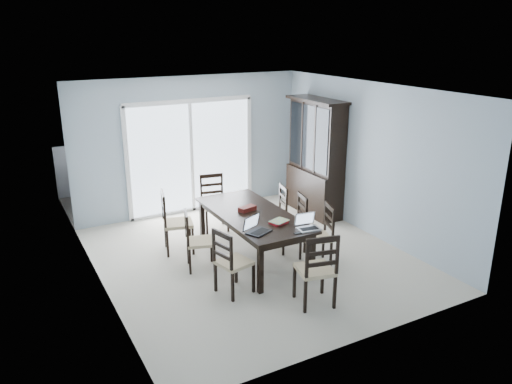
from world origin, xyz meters
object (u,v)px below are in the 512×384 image
at_px(chair_right_mid, 296,217).
at_px(hot_tub, 145,177).
at_px(chair_right_far, 278,206).
at_px(chair_end_far, 213,196).
at_px(cell_phone, 298,233).
at_px(chair_left_mid, 194,234).
at_px(chair_left_near, 229,256).
at_px(dining_table, 253,218).
at_px(china_hutch, 316,159).
at_px(game_box, 247,208).
at_px(chair_right_near, 322,228).
at_px(laptop_silver, 309,226).
at_px(laptop_dark, 259,229).
at_px(chair_left_far, 171,215).
at_px(chair_end_near, 318,263).

distance_m(chair_right_mid, hot_tub, 3.95).
distance_m(chair_right_mid, chair_right_far, 0.63).
relative_size(chair_end_far, cell_phone, 10.13).
bearing_deg(chair_left_mid, chair_left_near, 23.91).
distance_m(dining_table, china_hutch, 2.41).
bearing_deg(chair_left_near, game_box, 127.41).
bearing_deg(chair_right_near, chair_right_mid, 23.02).
xyz_separation_m(chair_left_near, laptop_silver, (1.18, -0.12, 0.23)).
height_order(dining_table, chair_right_far, chair_right_far).
distance_m(dining_table, chair_end_far, 1.46).
relative_size(chair_left_near, cell_phone, 9.68).
distance_m(chair_right_near, game_box, 1.18).
xyz_separation_m(laptop_silver, hot_tub, (-0.97, 4.62, -0.36)).
distance_m(china_hutch, chair_right_far, 1.48).
relative_size(laptop_dark, hot_tub, 0.21).
xyz_separation_m(dining_table, cell_phone, (0.17, -1.00, 0.08)).
height_order(china_hutch, laptop_dark, china_hutch).
bearing_deg(cell_phone, hot_tub, 102.56).
bearing_deg(china_hutch, laptop_dark, -139.60).
bearing_deg(chair_left_far, chair_end_far, 136.51).
bearing_deg(game_box, laptop_dark, -107.10).
distance_m(china_hutch, chair_right_mid, 1.86).
xyz_separation_m(chair_left_far, chair_end_near, (1.05, -2.49, 0.00)).
bearing_deg(china_hutch, chair_end_near, -124.22).
distance_m(chair_end_far, cell_phone, 2.47).
distance_m(chair_left_far, chair_right_mid, 1.98).
relative_size(chair_left_far, cell_phone, 10.52).
relative_size(chair_left_near, chair_right_near, 0.99).
xyz_separation_m(china_hutch, laptop_silver, (-1.64, -2.20, -0.27)).
xyz_separation_m(chair_right_near, chair_right_mid, (-0.06, 0.63, -0.02)).
relative_size(dining_table, chair_end_near, 1.87).
relative_size(dining_table, chair_right_near, 2.03).
distance_m(chair_left_mid, chair_end_near, 2.01).
xyz_separation_m(chair_right_far, laptop_silver, (-0.43, -1.55, 0.26)).
bearing_deg(chair_left_mid, chair_end_near, 45.50).
distance_m(game_box, hot_tub, 3.61).
bearing_deg(dining_table, chair_left_near, -134.07).
height_order(chair_right_mid, game_box, chair_right_mid).
height_order(dining_table, chair_left_far, chair_left_far).
bearing_deg(dining_table, chair_left_mid, 173.75).
distance_m(chair_left_near, cell_phone, 1.00).
xyz_separation_m(chair_end_near, cell_phone, (0.12, 0.66, 0.13)).
relative_size(dining_table, chair_left_mid, 2.12).
bearing_deg(cell_phone, china_hutch, 53.81).
relative_size(chair_left_mid, chair_left_far, 0.89).
height_order(chair_end_near, game_box, chair_end_near).
distance_m(laptop_silver, game_box, 1.15).
bearing_deg(china_hutch, chair_left_far, -172.10).
bearing_deg(chair_left_mid, laptop_silver, 67.86).
height_order(chair_left_mid, chair_end_near, chair_end_near).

